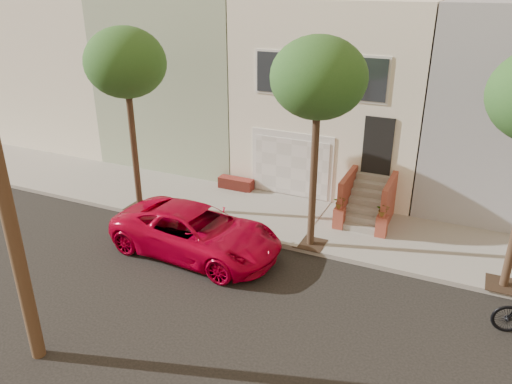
% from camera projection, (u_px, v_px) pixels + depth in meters
% --- Properties ---
extents(ground, '(90.00, 90.00, 0.00)m').
position_uv_depth(ground, '(224.00, 309.00, 12.61)').
color(ground, black).
rests_on(ground, ground).
extents(sidewalk, '(40.00, 3.70, 0.15)m').
position_uv_depth(sidewalk, '(296.00, 221.00, 17.05)').
color(sidewalk, '#9A968C').
rests_on(sidewalk, ground).
extents(house_row, '(33.10, 11.70, 7.00)m').
position_uv_depth(house_row, '(347.00, 87.00, 20.51)').
color(house_row, beige).
rests_on(house_row, sidewalk).
extents(tree_left, '(2.70, 2.57, 6.30)m').
position_uv_depth(tree_left, '(125.00, 64.00, 15.88)').
color(tree_left, '#2D2116').
rests_on(tree_left, sidewalk).
extents(tree_mid, '(2.70, 2.57, 6.30)m').
position_uv_depth(tree_mid, '(318.00, 79.00, 13.41)').
color(tree_mid, '#2D2116').
rests_on(tree_mid, sidewalk).
extents(pickup_truck, '(5.45, 2.80, 1.47)m').
position_uv_depth(pickup_truck, '(196.00, 232.00, 14.91)').
color(pickup_truck, '#B60024').
rests_on(pickup_truck, ground).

